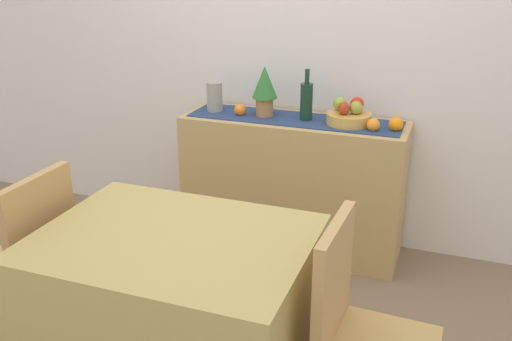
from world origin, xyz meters
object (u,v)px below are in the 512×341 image
object	(u,v)px
fruit_bowl	(349,119)
potted_plant	(265,88)
chair_near_window	(24,301)
sideboard_console	(292,185)
ceramic_vase	(215,97)
dining_table	(178,318)
wine_bottle	(306,101)

from	to	relation	value
fruit_bowl	potted_plant	xyz separation A→B (m)	(-0.51, 0.00, 0.14)
fruit_bowl	chair_near_window	size ratio (longest dim) A/B	0.28
sideboard_console	ceramic_vase	world-z (taller)	ceramic_vase
fruit_bowl	potted_plant	world-z (taller)	potted_plant
sideboard_console	dining_table	xyz separation A→B (m)	(-0.07, -1.38, -0.05)
sideboard_console	potted_plant	xyz separation A→B (m)	(-0.18, 0.00, 0.59)
sideboard_console	wine_bottle	bearing A→B (deg)	0.00
sideboard_console	fruit_bowl	world-z (taller)	fruit_bowl
potted_plant	chair_near_window	bearing A→B (deg)	-115.98
fruit_bowl	dining_table	bearing A→B (deg)	-105.81
wine_bottle	potted_plant	xyz separation A→B (m)	(-0.25, 0.00, 0.06)
fruit_bowl	dining_table	size ratio (longest dim) A/B	0.24
sideboard_console	chair_near_window	distance (m)	1.64
potted_plant	fruit_bowl	bearing A→B (deg)	0.00
ceramic_vase	potted_plant	distance (m)	0.33
fruit_bowl	chair_near_window	world-z (taller)	fruit_bowl
fruit_bowl	ceramic_vase	distance (m)	0.83
wine_bottle	ceramic_vase	distance (m)	0.58
sideboard_console	fruit_bowl	distance (m)	0.56
fruit_bowl	potted_plant	size ratio (longest dim) A/B	0.84
sideboard_console	chair_near_window	size ratio (longest dim) A/B	1.47
sideboard_console	potted_plant	bearing A→B (deg)	180.00
sideboard_console	potted_plant	world-z (taller)	potted_plant
sideboard_console	dining_table	size ratio (longest dim) A/B	1.26
ceramic_vase	dining_table	world-z (taller)	ceramic_vase
fruit_bowl	dining_table	world-z (taller)	fruit_bowl
sideboard_console	fruit_bowl	size ratio (longest dim) A/B	5.20
wine_bottle	ceramic_vase	world-z (taller)	wine_bottle
wine_bottle	dining_table	xyz separation A→B (m)	(-0.14, -1.38, -0.59)
sideboard_console	chair_near_window	xyz separation A→B (m)	(-0.86, -1.38, -0.15)
fruit_bowl	wine_bottle	xyz separation A→B (m)	(-0.25, 0.00, 0.08)
ceramic_vase	chair_near_window	world-z (taller)	ceramic_vase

